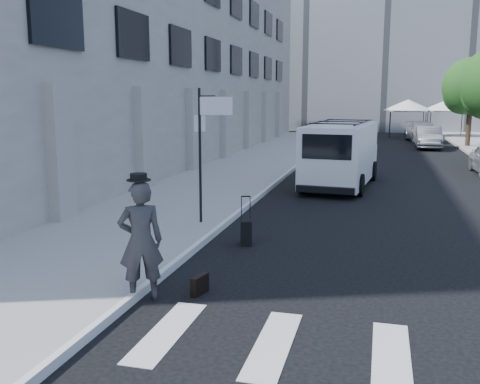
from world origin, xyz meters
The scene contains 14 objects.
ground centered at (0.00, 0.00, 0.00)m, with size 120.00×120.00×0.00m, color black.
sidewalk_left centered at (-4.25, 16.00, 0.07)m, with size 4.50×48.00×0.15m, color gray.
building_left centered at (-11.50, 18.00, 6.00)m, with size 10.00×44.00×12.00m, color gray.
building_far centered at (2.00, 50.00, 12.50)m, with size 22.00×12.00×25.00m, color slate.
sign_pole centered at (-2.36, 3.20, 2.65)m, with size 1.03×0.07×3.50m.
tree_far centered at (7.50, 29.15, 3.97)m, with size 3.80×3.83×6.03m.
tent_left centered at (4.00, 38.00, 2.71)m, with size 4.00×4.00×3.20m.
tent_right centered at (7.20, 38.50, 2.71)m, with size 4.00×4.00×3.20m.
businessman centered at (-1.90, -1.92, 1.03)m, with size 0.75×0.50×2.07m, color #323234.
briefcase centered at (-1.04, -1.42, 0.17)m, with size 0.12×0.44×0.34m, color black.
suitcase centered at (-1.03, 1.90, 0.30)m, with size 0.36×0.46×1.13m.
cargo_van centered at (0.48, 11.07, 1.24)m, with size 2.71×6.54×2.40m.
parked_car_b centered at (5.00, 27.88, 0.73)m, with size 1.55×4.45×1.47m, color #53565A.
parked_car_c centered at (5.00, 33.44, 0.76)m, with size 2.12×5.21×1.51m, color gray.
Camera 1 is at (1.94, -9.90, 3.43)m, focal length 40.00 mm.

